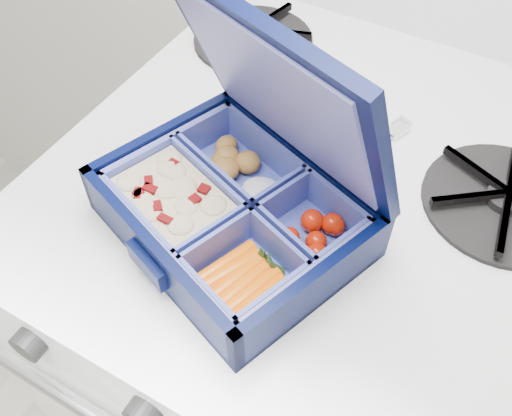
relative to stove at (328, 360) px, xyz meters
The scene contains 5 objects.
stove is the anchor object (origin of this frame).
bento_box 0.54m from the stove, 120.48° to the right, with size 0.23×0.18×0.06m, color black, non-canonical shape.
burner_grate 0.52m from the stove, ahead, with size 0.17×0.17×0.02m, color black.
burner_grate_rear 0.56m from the stove, 148.40° to the left, with size 0.16×0.16×0.02m, color black.
fork 0.49m from the stove, 162.93° to the right, with size 0.02×0.16×0.01m, color silver, non-canonical shape.
Camera 1 is at (0.66, 1.22, 1.42)m, focal length 40.00 mm.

